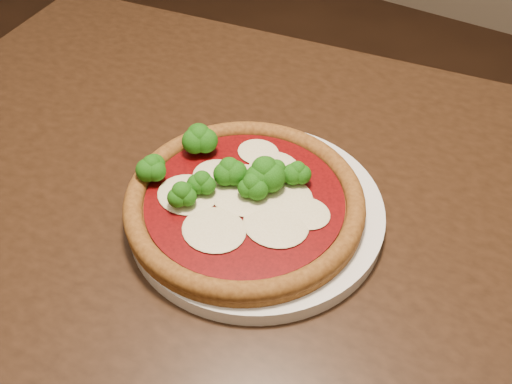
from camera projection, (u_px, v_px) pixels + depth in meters
The scene contains 3 objects.
dining_table at pixel (259, 260), 0.75m from camera, with size 1.18×0.90×0.75m.
plate at pixel (256, 211), 0.65m from camera, with size 0.29×0.29×0.02m, color white.
pizza at pixel (243, 196), 0.64m from camera, with size 0.27×0.27×0.06m.
Camera 1 is at (0.35, -0.42, 1.24)m, focal length 40.00 mm.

